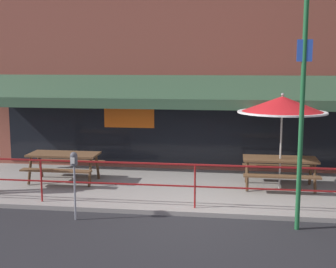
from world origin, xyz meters
TOP-DOWN VIEW (x-y plane):
  - ground_plane at (0.00, 0.00)m, footprint 120.00×120.00m
  - patio_deck at (0.00, 2.00)m, footprint 15.00×4.00m
  - restaurant_building at (-0.00, 4.23)m, footprint 15.00×1.60m
  - patio_railing at (0.00, 0.30)m, footprint 13.84×0.04m
  - picnic_table_left at (-3.57, 2.04)m, footprint 1.80×1.42m
  - picnic_table_centre at (1.95, 2.19)m, footprint 1.80×1.42m
  - patio_umbrella_centre at (1.95, 2.14)m, footprint 2.14×2.14m
  - parking_meter_near at (-2.39, -0.52)m, footprint 0.15×0.16m
  - street_sign_pole at (2.05, -0.45)m, footprint 0.28×0.09m

SIDE VIEW (x-z plane):
  - ground_plane at x=0.00m, z-range 0.00..0.00m
  - patio_deck at x=0.00m, z-range 0.00..0.10m
  - picnic_table_left at x=-3.57m, z-range 0.33..1.08m
  - picnic_table_centre at x=1.95m, z-range 0.33..1.08m
  - patio_railing at x=0.00m, z-range 0.32..1.28m
  - parking_meter_near at x=-2.39m, z-range 0.44..1.86m
  - patio_umbrella_centre at x=1.95m, z-range 0.99..3.37m
  - street_sign_pole at x=2.05m, z-range 0.06..4.81m
  - restaurant_building at x=0.00m, z-range -0.03..8.30m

